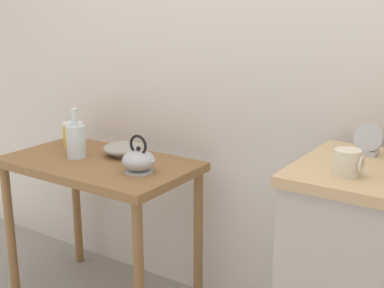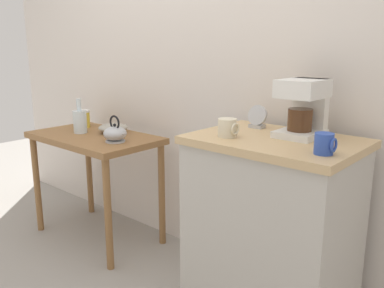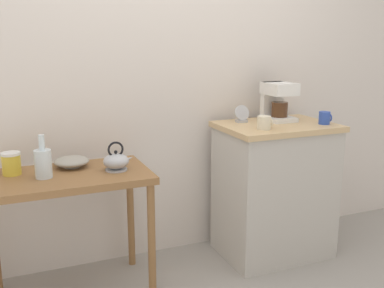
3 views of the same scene
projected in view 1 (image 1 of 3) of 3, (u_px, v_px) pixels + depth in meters
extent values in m
cube|color=silver|center=(287.00, 15.00, 2.15)|extent=(4.40, 0.10, 2.80)
cube|color=olive|center=(99.00, 164.00, 2.41)|extent=(0.90, 0.52, 0.04)
cylinder|color=olive|center=(10.00, 233.00, 2.55)|extent=(0.04, 0.04, 0.70)
cylinder|color=olive|center=(139.00, 280.00, 2.11)|extent=(0.04, 0.04, 0.70)
cylinder|color=olive|center=(76.00, 205.00, 2.91)|extent=(0.04, 0.04, 0.70)
cylinder|color=olive|center=(198.00, 241.00, 2.46)|extent=(0.04, 0.04, 0.70)
cylinder|color=#9E998C|center=(124.00, 155.00, 2.48)|extent=(0.09, 0.09, 0.01)
ellipsoid|color=#9E998C|center=(124.00, 148.00, 2.47)|extent=(0.20, 0.20, 0.06)
cylinder|color=#B2B5BA|center=(139.00, 171.00, 2.23)|extent=(0.12, 0.12, 0.01)
ellipsoid|color=#B2B5BA|center=(139.00, 160.00, 2.22)|extent=(0.14, 0.14, 0.09)
cone|color=#B2B5BA|center=(151.00, 162.00, 2.18)|extent=(0.07, 0.03, 0.05)
sphere|color=black|center=(139.00, 148.00, 2.21)|extent=(0.02, 0.02, 0.02)
torus|color=black|center=(139.00, 145.00, 2.20)|extent=(0.09, 0.01, 0.09)
cylinder|color=silver|center=(76.00, 142.00, 2.43)|extent=(0.09, 0.09, 0.15)
cylinder|color=silver|center=(74.00, 117.00, 2.40)|extent=(0.03, 0.03, 0.08)
cylinder|color=gold|center=(73.00, 136.00, 2.63)|extent=(0.10, 0.10, 0.11)
cylinder|color=white|center=(72.00, 124.00, 2.61)|extent=(0.10, 0.10, 0.01)
cylinder|color=beige|center=(347.00, 162.00, 1.62)|extent=(0.08, 0.08, 0.08)
torus|color=beige|center=(361.00, 165.00, 1.59)|extent=(0.01, 0.06, 0.06)
cube|color=#B2B5BA|center=(367.00, 152.00, 1.84)|extent=(0.07, 0.05, 0.02)
cylinder|color=#B2B5BA|center=(368.00, 138.00, 1.83)|extent=(0.10, 0.05, 0.10)
cylinder|color=black|center=(368.00, 138.00, 1.83)|extent=(0.09, 0.03, 0.09)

